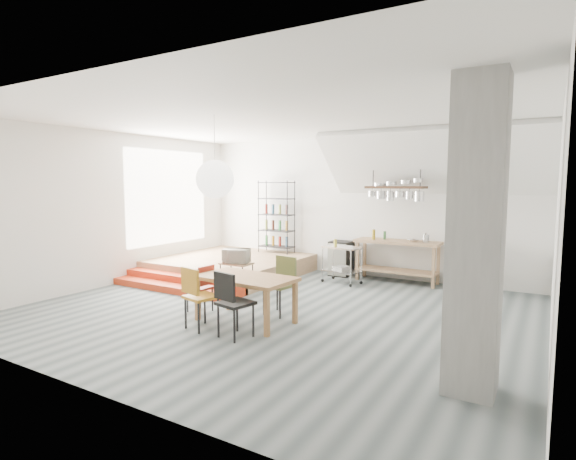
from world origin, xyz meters
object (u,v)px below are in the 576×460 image
Objects in this scene: rolling_cart at (342,259)px; mini_fridge at (341,258)px; dining_table at (245,281)px; stove at (466,266)px.

mini_fridge reaches higher than rolling_cart.
mini_fridge reaches higher than dining_table.
stove is 1.34× the size of rolling_cart.
rolling_cart is at bearing -65.35° from mini_fridge.
dining_table is (-2.56, -3.94, 0.16)m from stove.
stove is at bearing -0.92° from mini_fridge.
rolling_cart is (0.17, 3.25, -0.12)m from dining_table.
dining_table is 1.94× the size of mini_fridge.
stove is at bearing 60.62° from dining_table.
dining_table is at bearing -80.62° from rolling_cart.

